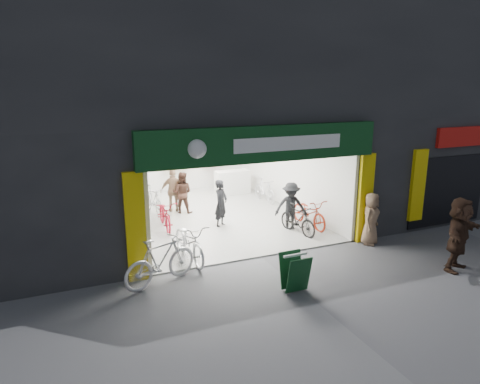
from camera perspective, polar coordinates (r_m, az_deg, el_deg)
ground at (r=11.52m, az=2.90°, el=-8.70°), size 60.00×60.00×0.00m
building at (r=15.55m, az=-2.06°, el=13.61°), size 17.00×10.27×8.00m
bike_left_front at (r=11.25m, az=-6.76°, el=-6.54°), size 0.84×2.01×1.03m
bike_left_midfront at (r=13.66m, az=-12.89°, el=-3.12°), size 0.75×1.70×0.99m
bike_left_midback at (r=13.73m, az=-9.95°, el=-2.95°), size 0.76×1.86×0.96m
bike_left_back at (r=15.38m, az=-11.48°, el=-1.05°), size 0.75×1.74×1.01m
bike_right_front at (r=13.16m, az=7.70°, el=-3.68°), size 0.73×1.61×0.93m
bike_right_mid at (r=13.89m, az=9.20°, el=-2.71°), size 0.69×1.84×0.95m
bike_right_back at (r=16.62m, az=3.27°, el=0.24°), size 0.53×1.58×0.94m
parked_bike at (r=10.04m, az=-10.55°, el=-8.99°), size 1.96×1.18×1.14m
customer_a at (r=13.65m, az=-2.55°, el=-1.56°), size 0.67×0.65×1.55m
customer_b at (r=15.19m, az=-7.74°, el=-0.12°), size 0.91×0.85×1.50m
customer_c at (r=13.43m, az=6.79°, el=-1.93°), size 1.13×0.88×1.53m
customer_d at (r=15.35m, az=-8.85°, el=0.14°), size 1.00×0.64×1.58m
pedestrian_near at (r=12.75m, az=17.03°, el=-3.41°), size 0.88×0.81×1.51m
pedestrian_far at (r=11.75m, az=27.14°, el=-5.05°), size 1.79×1.19×1.85m
sandwich_board at (r=9.68m, az=7.32°, el=-10.45°), size 0.57×0.56×0.85m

